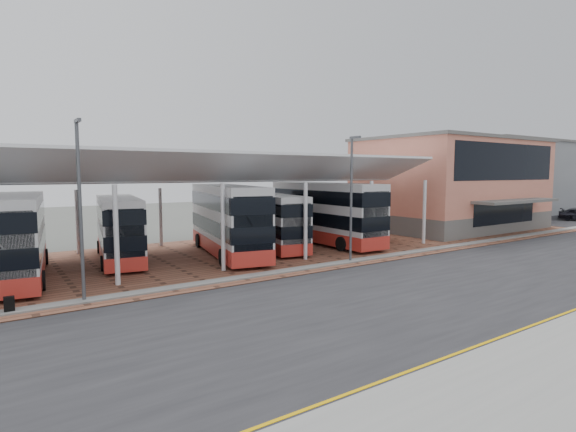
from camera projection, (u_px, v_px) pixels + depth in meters
name	position (u px, v px, depth m)	size (l,w,h in m)	color
ground	(405.00, 287.00, 22.83)	(140.00, 140.00, 0.00)	#4D4F49
road	(421.00, 291.00, 22.01)	(120.00, 14.00, 0.02)	black
forecourt	(291.00, 248.00, 34.62)	(72.00, 16.00, 0.06)	brown
north_kerb	(327.00, 265.00, 27.91)	(120.00, 0.80, 0.14)	slate
yellow_line_near	(548.00, 325.00, 17.08)	(120.00, 0.12, 0.01)	#CB9600
yellow_line_far	(540.00, 322.00, 17.33)	(120.00, 0.12, 0.01)	#CB9600
canopy	(187.00, 173.00, 30.33)	(37.00, 11.63, 7.07)	silver
terminal	(451.00, 184.00, 46.76)	(18.40, 14.40, 9.25)	#615F5B
warehouse	(495.00, 177.00, 69.07)	(30.50, 20.50, 10.25)	slate
lamp_west	(80.00, 205.00, 19.67)	(0.16, 0.90, 8.07)	#4D4F55
lamp_east	(351.00, 195.00, 28.69)	(0.16, 0.90, 8.07)	#4D4F55
bus_1	(16.00, 237.00, 24.20)	(3.92, 11.23, 4.53)	#BDBDBE
bus_2	(119.00, 229.00, 29.40)	(3.99, 10.32, 4.15)	#BDBDBE
bus_3	(228.00, 220.00, 31.43)	(5.09, 12.08, 4.85)	#BDBDBE
bus_4	(271.00, 221.00, 34.21)	(4.32, 10.26, 4.12)	#BDBDBE
bus_5	(325.00, 213.00, 36.54)	(3.23, 11.99, 4.91)	#BDBDBE
suitcase	(9.00, 305.00, 18.40)	(0.39, 0.28, 0.67)	black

